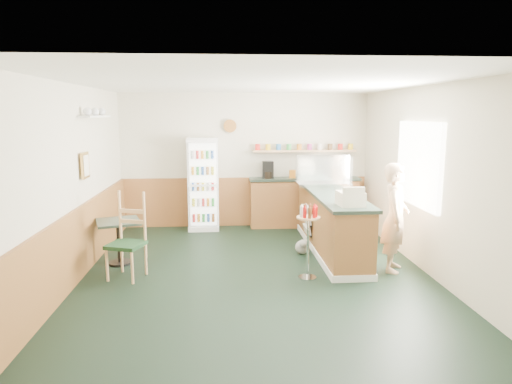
{
  "coord_description": "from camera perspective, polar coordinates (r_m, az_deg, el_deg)",
  "views": [
    {
      "loc": [
        -0.43,
        -6.27,
        2.3
      ],
      "look_at": [
        0.06,
        0.6,
        1.11
      ],
      "focal_mm": 32.0,
      "sensor_mm": 36.0,
      "label": 1
    }
  ],
  "objects": [
    {
      "name": "ground",
      "position": [
        6.69,
        -0.11,
        -10.29
      ],
      "size": [
        6.0,
        6.0,
        0.0
      ],
      "primitive_type": "plane",
      "color": "black",
      "rests_on": "ground"
    },
    {
      "name": "room_envelope",
      "position": [
        7.04,
        -2.37,
        3.49
      ],
      "size": [
        5.04,
        6.02,
        2.72
      ],
      "color": "beige",
      "rests_on": "ground"
    },
    {
      "name": "service_counter",
      "position": [
        7.78,
        9.33,
        -4.0
      ],
      "size": [
        0.68,
        3.01,
        1.01
      ],
      "color": "brown",
      "rests_on": "ground"
    },
    {
      "name": "back_counter",
      "position": [
        9.38,
        5.97,
        -0.99
      ],
      "size": [
        2.24,
        0.42,
        1.69
      ],
      "color": "brown",
      "rests_on": "ground"
    },
    {
      "name": "drinks_fridge",
      "position": [
        9.12,
        -6.6,
        1.0
      ],
      "size": [
        0.6,
        0.52,
        1.83
      ],
      "color": "white",
      "rests_on": "ground"
    },
    {
      "name": "display_case",
      "position": [
        8.28,
        8.41,
        2.62
      ],
      "size": [
        0.95,
        0.5,
        0.54
      ],
      "color": "silver",
      "rests_on": "service_counter"
    },
    {
      "name": "cash_register",
      "position": [
        6.59,
        11.71,
        -0.8
      ],
      "size": [
        0.36,
        0.38,
        0.2
      ],
      "primitive_type": "cube",
      "rotation": [
        0.0,
        0.0,
        0.06
      ],
      "color": "beige",
      "rests_on": "service_counter"
    },
    {
      "name": "shopkeeper",
      "position": [
        6.95,
        17.0,
        -3.08
      ],
      "size": [
        0.56,
        0.64,
        1.6
      ],
      "primitive_type": "imported",
      "rotation": [
        0.0,
        0.0,
        1.17
      ],
      "color": "tan",
      "rests_on": "ground"
    },
    {
      "name": "condiment_stand",
      "position": [
        6.39,
        6.55,
        -4.7
      ],
      "size": [
        0.33,
        0.33,
        1.03
      ],
      "rotation": [
        0.0,
        0.0,
        -0.21
      ],
      "color": "silver",
      "rests_on": "ground"
    },
    {
      "name": "newspaper_rack",
      "position": [
        7.91,
        6.44,
        -3.52
      ],
      "size": [
        0.09,
        0.43,
        0.51
      ],
      "color": "black",
      "rests_on": "ground"
    },
    {
      "name": "cafe_table",
      "position": [
        7.31,
        -16.77,
        -4.99
      ],
      "size": [
        0.79,
        0.79,
        0.69
      ],
      "rotation": [
        0.0,
        0.0,
        0.32
      ],
      "color": "black",
      "rests_on": "ground"
    },
    {
      "name": "cafe_chair",
      "position": [
        6.73,
        -15.84,
        -4.92
      ],
      "size": [
        0.57,
        0.57,
        1.21
      ],
      "rotation": [
        0.0,
        0.0,
        -0.32
      ],
      "color": "#163119",
      "rests_on": "ground"
    },
    {
      "name": "dog_doorstop",
      "position": [
        7.61,
        5.82,
        -6.8
      ],
      "size": [
        0.23,
        0.29,
        0.27
      ],
      "rotation": [
        0.0,
        0.0,
        0.41
      ],
      "color": "gray",
      "rests_on": "ground"
    }
  ]
}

